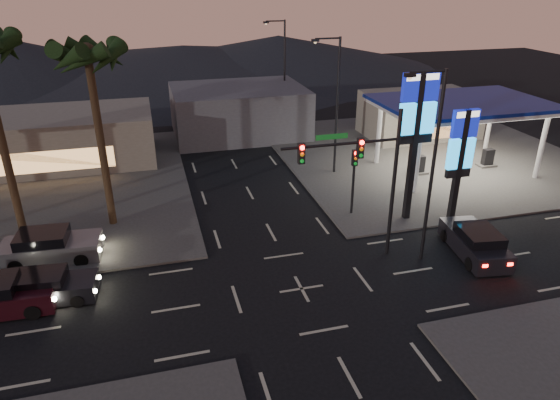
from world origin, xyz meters
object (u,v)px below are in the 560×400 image
object	(u,v)px
gas_station	(462,106)
pylon_sign_tall	(417,119)
car_lane_b_front	(50,247)
pylon_sign_short	(461,149)
suv_station	(475,242)
traffic_signal_mast	(364,167)
car_lane_a_front	(48,287)

from	to	relation	value
gas_station	pylon_sign_tall	size ratio (longest dim) A/B	1.36
car_lane_b_front	pylon_sign_short	bearing A→B (deg)	-3.88
pylon_sign_short	suv_station	distance (m)	5.59
gas_station	car_lane_b_front	world-z (taller)	gas_station
pylon_sign_tall	traffic_signal_mast	size ratio (longest dim) A/B	1.12
traffic_signal_mast	car_lane_b_front	xyz separation A→B (m)	(-15.78, 4.07, -4.45)
gas_station	pylon_sign_short	distance (m)	9.02
pylon_sign_short	suv_station	world-z (taller)	pylon_sign_short
gas_station	pylon_sign_tall	bearing A→B (deg)	-139.09
pylon_sign_tall	car_lane_b_front	world-z (taller)	pylon_sign_tall
gas_station	pylon_sign_tall	distance (m)	10.01
gas_station	pylon_sign_short	bearing A→B (deg)	-123.69
pylon_sign_tall	pylon_sign_short	distance (m)	3.20
car_lane_a_front	car_lane_b_front	distance (m)	3.78
gas_station	pylon_sign_tall	xyz separation A→B (m)	(-7.50, -6.50, 1.31)
suv_station	pylon_sign_short	bearing A→B (deg)	75.31
car_lane_a_front	car_lane_b_front	world-z (taller)	car_lane_b_front
gas_station	car_lane_b_front	xyz separation A→B (m)	(-28.02, -5.94, -4.30)
traffic_signal_mast	gas_station	bearing A→B (deg)	39.28
traffic_signal_mast	car_lane_b_front	distance (m)	16.89
pylon_sign_short	car_lane_b_front	distance (m)	23.40
car_lane_a_front	pylon_sign_short	bearing A→B (deg)	5.54
gas_station	traffic_signal_mast	world-z (taller)	traffic_signal_mast
pylon_sign_tall	traffic_signal_mast	world-z (taller)	pylon_sign_tall
gas_station	traffic_signal_mast	size ratio (longest dim) A/B	1.53
pylon_sign_tall	car_lane_b_front	xyz separation A→B (m)	(-20.52, 0.56, -5.62)
gas_station	car_lane_b_front	size ratio (longest dim) A/B	2.32
traffic_signal_mast	car_lane_a_front	bearing A→B (deg)	178.82
gas_station	suv_station	distance (m)	13.56
car_lane_a_front	car_lane_b_front	xyz separation A→B (m)	(-0.39, 3.76, 0.12)
pylon_sign_short	traffic_signal_mast	bearing A→B (deg)	-160.87
traffic_signal_mast	car_lane_a_front	size ratio (longest dim) A/B	1.79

